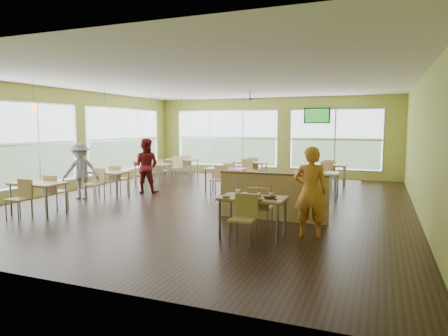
{
  "coord_description": "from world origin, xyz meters",
  "views": [
    {
      "loc": [
        4.15,
        -9.92,
        2.04
      ],
      "look_at": [
        0.46,
        -0.54,
        0.99
      ],
      "focal_mm": 32.0,
      "sensor_mm": 36.0,
      "label": 1
    }
  ],
  "objects_px": {
    "main_table": "(253,203)",
    "man_plaid": "(310,192)",
    "half_wall_divider": "(273,196)",
    "food_basket": "(270,197)"
  },
  "relations": [
    {
      "from": "main_table",
      "to": "man_plaid",
      "type": "relative_size",
      "value": 0.9
    },
    {
      "from": "main_table",
      "to": "food_basket",
      "type": "xyz_separation_m",
      "value": [
        0.33,
        -0.04,
        0.15
      ]
    },
    {
      "from": "main_table",
      "to": "half_wall_divider",
      "type": "bearing_deg",
      "value": 90.0
    },
    {
      "from": "half_wall_divider",
      "to": "man_plaid",
      "type": "xyz_separation_m",
      "value": [
        0.98,
        -1.05,
        0.32
      ]
    },
    {
      "from": "man_plaid",
      "to": "food_basket",
      "type": "relative_size",
      "value": 7.01
    },
    {
      "from": "half_wall_divider",
      "to": "food_basket",
      "type": "height_order",
      "value": "half_wall_divider"
    },
    {
      "from": "half_wall_divider",
      "to": "man_plaid",
      "type": "distance_m",
      "value": 1.47
    },
    {
      "from": "main_table",
      "to": "man_plaid",
      "type": "height_order",
      "value": "man_plaid"
    },
    {
      "from": "main_table",
      "to": "half_wall_divider",
      "type": "xyz_separation_m",
      "value": [
        0.0,
        1.45,
        -0.11
      ]
    },
    {
      "from": "main_table",
      "to": "food_basket",
      "type": "height_order",
      "value": "main_table"
    }
  ]
}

